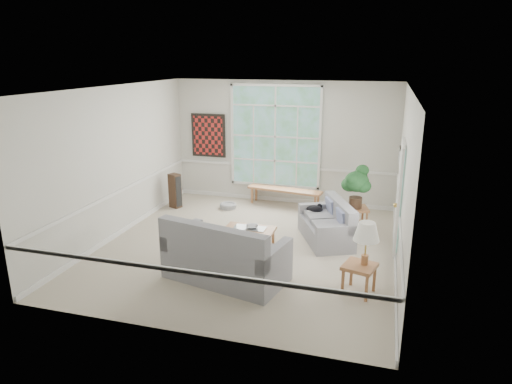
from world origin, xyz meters
TOP-DOWN VIEW (x-y plane):
  - floor at (0.00, 0.00)m, footprint 5.50×6.00m
  - ceiling at (0.00, 0.00)m, footprint 5.50×6.00m
  - wall_back at (0.00, 3.00)m, footprint 5.50×0.02m
  - wall_front at (0.00, -3.00)m, footprint 5.50×0.02m
  - wall_left at (-2.75, 0.00)m, footprint 0.02×6.00m
  - wall_right at (2.75, 0.00)m, footprint 0.02×6.00m
  - window_back at (-0.20, 2.96)m, footprint 2.30×0.08m
  - entry_door at (2.71, 0.60)m, footprint 0.08×0.90m
  - door_sidelight at (2.71, -0.03)m, footprint 0.08×0.26m
  - wall_art at (-1.95, 2.95)m, footprint 0.90×0.06m
  - wall_frame_near at (2.71, 1.75)m, footprint 0.04×0.26m
  - wall_frame_far at (2.71, 2.15)m, footprint 0.04×0.26m
  - loveseat_right at (1.39, 0.71)m, footprint 1.32×1.68m
  - loveseat_front at (0.04, -1.36)m, footprint 2.11×1.41m
  - coffee_table at (0.02, 0.05)m, footprint 0.97×0.53m
  - pewter_bowl at (0.06, 0.05)m, footprint 0.38×0.38m
  - window_bench at (0.13, 2.65)m, footprint 1.88×0.62m
  - end_table at (1.92, 1.57)m, footprint 0.58×0.58m
  - houseplant at (1.89, 1.52)m, footprint 0.77×0.77m
  - side_table at (2.17, -1.27)m, footprint 0.58×0.58m
  - table_lamp at (2.23, -1.22)m, footprint 0.56×0.56m
  - pet_bed at (-1.15, 2.09)m, footprint 0.44×0.44m
  - floor_speaker at (-2.40, 1.82)m, footprint 0.32×0.29m
  - cat at (1.09, 1.16)m, footprint 0.41×0.35m

SIDE VIEW (x-z plane):
  - floor at x=0.00m, z-range -0.01..0.00m
  - pet_bed at x=-1.15m, z-range 0.00..0.12m
  - coffee_table at x=0.02m, z-range 0.00..0.36m
  - window_bench at x=0.13m, z-range 0.00..0.43m
  - end_table at x=1.92m, z-range 0.00..0.47m
  - side_table at x=2.17m, z-range 0.00..0.48m
  - pewter_bowl at x=0.06m, z-range 0.36..0.43m
  - loveseat_right at x=1.39m, z-range 0.00..0.81m
  - floor_speaker at x=-2.40m, z-range 0.00..0.83m
  - cat at x=1.09m, z-range 0.41..0.57m
  - loveseat_front at x=0.04m, z-range 0.00..1.05m
  - table_lamp at x=2.23m, z-range 0.48..1.16m
  - houseplant at x=1.89m, z-range 0.47..1.41m
  - entry_door at x=2.71m, z-range 0.00..2.10m
  - door_sidelight at x=2.71m, z-range 0.20..2.10m
  - wall_back at x=0.00m, z-range 0.00..3.00m
  - wall_front at x=0.00m, z-range 0.00..3.00m
  - wall_left at x=-2.75m, z-range 0.00..3.00m
  - wall_right at x=2.75m, z-range 0.00..3.00m
  - wall_frame_near at x=2.71m, z-range 1.39..1.71m
  - wall_frame_far at x=2.71m, z-range 1.39..1.71m
  - wall_art at x=-1.95m, z-range 1.05..2.15m
  - window_back at x=-0.20m, z-range 0.45..2.85m
  - ceiling at x=0.00m, z-range 2.99..3.01m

